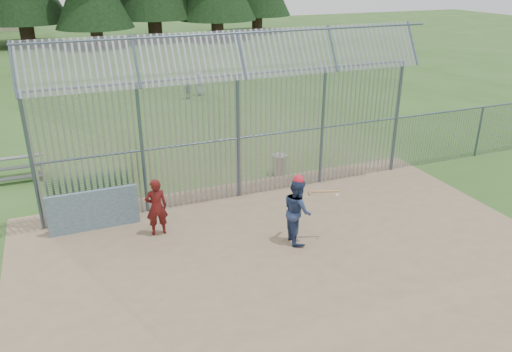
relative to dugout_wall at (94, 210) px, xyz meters
name	(u,v)px	position (x,y,z in m)	size (l,w,h in m)	color
ground	(284,247)	(4.60, -2.90, -0.62)	(120.00, 120.00, 0.00)	#2D511E
dirt_infield	(292,256)	(4.60, -3.40, -0.61)	(14.00, 10.00, 0.02)	#756047
dugout_wall	(94,210)	(0.00, 0.00, 0.00)	(2.50, 0.12, 1.20)	#38566B
batter	(297,211)	(5.06, -2.73, 0.31)	(0.89, 0.69, 1.83)	navy
onlooker	(156,207)	(1.62, -0.93, 0.23)	(0.61, 0.40, 1.67)	maroon
bg_kid_standing	(200,84)	(7.22, 14.36, 0.07)	(0.67, 0.44, 1.37)	gray
bg_kid_seated	(188,90)	(6.36, 13.81, -0.14)	(0.56, 0.23, 0.96)	slate
batting_gear	(303,182)	(5.18, -2.76, 1.14)	(1.26, 0.55, 0.64)	red
trash_can	(279,164)	(6.59, 1.79, -0.24)	(0.56, 0.56, 0.82)	gray
backstop_fence	(291,122)	(6.41, 0.53, 1.74)	(20.09, 0.81, 5.30)	#47566B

